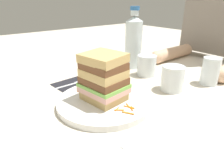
% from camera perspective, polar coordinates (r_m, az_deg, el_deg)
% --- Properties ---
extents(ground_plane, '(3.00, 3.00, 0.00)m').
position_cam_1_polar(ground_plane, '(0.60, -2.61, -5.60)').
color(ground_plane, beige).
extents(main_plate, '(0.28, 0.28, 0.02)m').
position_cam_1_polar(main_plate, '(0.59, -2.27, -5.06)').
color(main_plate, white).
rests_on(main_plate, ground_plane).
extents(sandwich, '(0.13, 0.12, 0.14)m').
position_cam_1_polar(sandwich, '(0.56, -2.35, 1.77)').
color(sandwich, tan).
rests_on(sandwich, main_plate).
extents(carrot_shred_0, '(0.03, 0.02, 0.00)m').
position_cam_1_polar(carrot_shred_0, '(0.64, -5.66, -1.75)').
color(carrot_shred_0, orange).
rests_on(carrot_shred_0, main_plate).
extents(carrot_shred_1, '(0.01, 0.03, 0.00)m').
position_cam_1_polar(carrot_shred_1, '(0.66, -8.80, -1.33)').
color(carrot_shred_1, orange).
rests_on(carrot_shred_1, main_plate).
extents(carrot_shred_2, '(0.03, 0.00, 0.00)m').
position_cam_1_polar(carrot_shred_2, '(0.63, -5.90, -2.19)').
color(carrot_shred_2, orange).
rests_on(carrot_shred_2, main_plate).
extents(carrot_shred_3, '(0.03, 0.01, 0.00)m').
position_cam_1_polar(carrot_shred_3, '(0.65, -7.03, -1.46)').
color(carrot_shred_3, orange).
rests_on(carrot_shred_3, main_plate).
extents(carrot_shred_4, '(0.03, 0.01, 0.00)m').
position_cam_1_polar(carrot_shred_4, '(0.63, -8.89, -2.32)').
color(carrot_shred_4, orange).
rests_on(carrot_shred_4, main_plate).
extents(carrot_shred_5, '(0.00, 0.02, 0.00)m').
position_cam_1_polar(carrot_shred_5, '(0.65, -8.51, -1.61)').
color(carrot_shred_5, orange).
rests_on(carrot_shred_5, main_plate).
extents(carrot_shred_6, '(0.03, 0.01, 0.00)m').
position_cam_1_polar(carrot_shred_6, '(0.55, 4.76, -6.30)').
color(carrot_shred_6, orange).
rests_on(carrot_shred_6, main_plate).
extents(carrot_shred_7, '(0.02, 0.01, 0.00)m').
position_cam_1_polar(carrot_shred_7, '(0.55, 5.45, -6.63)').
color(carrot_shred_7, orange).
rests_on(carrot_shred_7, main_plate).
extents(carrot_shred_8, '(0.03, 0.02, 0.00)m').
position_cam_1_polar(carrot_shred_8, '(0.52, 4.60, -8.22)').
color(carrot_shred_8, orange).
rests_on(carrot_shred_8, main_plate).
extents(carrot_shred_9, '(0.03, 0.02, 0.00)m').
position_cam_1_polar(carrot_shred_9, '(0.55, 4.86, -6.57)').
color(carrot_shred_9, orange).
rests_on(carrot_shred_9, main_plate).
extents(carrot_shred_10, '(0.01, 0.02, 0.00)m').
position_cam_1_polar(carrot_shred_10, '(0.54, 1.47, -7.15)').
color(carrot_shred_10, orange).
rests_on(carrot_shred_10, main_plate).
extents(carrot_shred_11, '(0.02, 0.01, 0.00)m').
position_cam_1_polar(carrot_shred_11, '(0.54, 5.67, -6.95)').
color(carrot_shred_11, orange).
rests_on(carrot_shred_11, main_plate).
extents(carrot_shred_12, '(0.02, 0.02, 0.00)m').
position_cam_1_polar(carrot_shred_12, '(0.53, 2.05, -7.42)').
color(carrot_shred_12, orange).
rests_on(carrot_shred_12, main_plate).
extents(napkin_dark, '(0.12, 0.16, 0.00)m').
position_cam_1_polar(napkin_dark, '(0.75, -10.31, 0.30)').
color(napkin_dark, black).
rests_on(napkin_dark, ground_plane).
extents(fork, '(0.02, 0.17, 0.00)m').
position_cam_1_polar(fork, '(0.74, -11.82, 0.09)').
color(fork, silver).
rests_on(fork, napkin_dark).
extents(knife, '(0.04, 0.20, 0.00)m').
position_cam_1_polar(knife, '(0.50, 10.07, -12.37)').
color(knife, silver).
rests_on(knife, ground_plane).
extents(juice_glass, '(0.07, 0.07, 0.09)m').
position_cam_1_polar(juice_glass, '(0.70, 16.80, 1.16)').
color(juice_glass, white).
rests_on(juice_glass, ground_plane).
extents(water_bottle, '(0.07, 0.07, 0.26)m').
position_cam_1_polar(water_bottle, '(0.90, 6.15, 12.01)').
color(water_bottle, silver).
rests_on(water_bottle, ground_plane).
extents(empty_tumbler_0, '(0.08, 0.08, 0.08)m').
position_cam_1_polar(empty_tumbler_0, '(0.82, 9.84, 5.24)').
color(empty_tumbler_0, silver).
rests_on(empty_tumbler_0, ground_plane).
extents(empty_tumbler_1, '(0.06, 0.06, 0.10)m').
position_cam_1_polar(empty_tumbler_1, '(0.80, 26.24, 3.31)').
color(empty_tumbler_1, silver).
rests_on(empty_tumbler_1, ground_plane).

